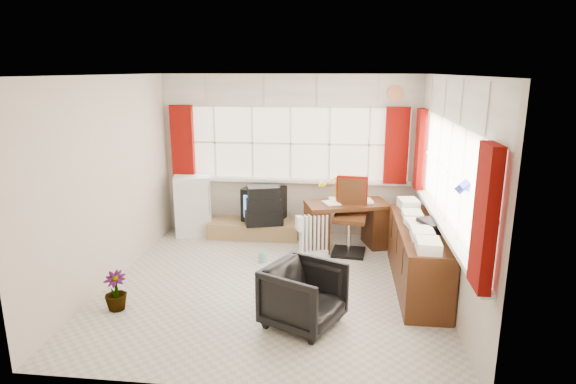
% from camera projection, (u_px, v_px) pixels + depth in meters
% --- Properties ---
extents(ground, '(4.00, 4.00, 0.00)m').
position_uv_depth(ground, '(273.00, 285.00, 5.88)').
color(ground, beige).
rests_on(ground, ground).
extents(room_walls, '(4.00, 4.00, 4.00)m').
position_uv_depth(room_walls, '(272.00, 165.00, 5.51)').
color(room_walls, beige).
rests_on(room_walls, ground).
extents(window_back, '(3.70, 0.12, 3.60)m').
position_uv_depth(window_back, '(290.00, 176.00, 7.52)').
color(window_back, beige).
rests_on(window_back, room_walls).
extents(window_right, '(0.12, 3.70, 3.60)m').
position_uv_depth(window_right, '(442.00, 217.00, 5.44)').
color(window_right, beige).
rests_on(window_right, room_walls).
extents(curtains, '(3.83, 3.83, 1.15)m').
position_uv_depth(curtains, '(352.00, 156.00, 6.31)').
color(curtains, maroon).
rests_on(curtains, room_walls).
extents(overhead_cabinets, '(3.98, 3.98, 0.48)m').
position_uv_depth(overhead_cabinets, '(358.00, 94.00, 6.17)').
color(overhead_cabinets, white).
rests_on(overhead_cabinets, room_walls).
extents(desk, '(1.30, 0.90, 0.72)m').
position_uv_depth(desk, '(347.00, 223.00, 7.06)').
color(desk, '#4A2811').
rests_on(desk, ground).
extents(desk_lamp, '(0.14, 0.12, 0.38)m').
position_uv_depth(desk_lamp, '(336.00, 184.00, 7.00)').
color(desk_lamp, yellow).
rests_on(desk_lamp, desk).
extents(task_chair, '(0.50, 0.53, 1.09)m').
position_uv_depth(task_chair, '(351.00, 213.00, 6.86)').
color(task_chair, black).
rests_on(task_chair, ground).
extents(office_chair, '(0.95, 0.94, 0.65)m').
position_uv_depth(office_chair, '(304.00, 296.00, 4.89)').
color(office_chair, black).
rests_on(office_chair, ground).
extents(radiator, '(0.43, 0.31, 0.60)m').
position_uv_depth(radiator, '(313.00, 239.00, 6.76)').
color(radiator, white).
rests_on(radiator, ground).
extents(credenza, '(0.50, 2.00, 0.85)m').
position_uv_depth(credenza, '(417.00, 255.00, 5.79)').
color(credenza, '#4A2811').
rests_on(credenza, ground).
extents(file_tray, '(0.38, 0.42, 0.11)m').
position_uv_depth(file_tray, '(434.00, 225.00, 5.57)').
color(file_tray, black).
rests_on(file_tray, credenza).
extents(tv_bench, '(1.40, 0.50, 0.25)m').
position_uv_depth(tv_bench, '(254.00, 229.00, 7.57)').
color(tv_bench, '#A18050').
rests_on(tv_bench, ground).
extents(crt_tv, '(0.70, 0.67, 0.52)m').
position_uv_depth(crt_tv, '(264.00, 203.00, 7.58)').
color(crt_tv, black).
rests_on(crt_tv, tv_bench).
extents(hifi_stack, '(0.65, 0.51, 0.60)m').
position_uv_depth(hifi_stack, '(263.00, 206.00, 7.36)').
color(hifi_stack, black).
rests_on(hifi_stack, tv_bench).
extents(mini_fridge, '(0.69, 0.69, 0.95)m').
position_uv_depth(mini_fridge, '(193.00, 204.00, 7.67)').
color(mini_fridge, white).
rests_on(mini_fridge, ground).
extents(spray_bottle_a, '(0.18, 0.18, 0.33)m').
position_uv_depth(spray_bottle_a, '(298.00, 229.00, 7.46)').
color(spray_bottle_a, silver).
rests_on(spray_bottle_a, ground).
extents(spray_bottle_b, '(0.12, 0.12, 0.20)m').
position_uv_depth(spray_bottle_b, '(263.00, 255.00, 6.57)').
color(spray_bottle_b, '#7EBCB8').
rests_on(spray_bottle_b, ground).
extents(flower_vase, '(0.26, 0.26, 0.43)m').
position_uv_depth(flower_vase, '(116.00, 291.00, 5.24)').
color(flower_vase, black).
rests_on(flower_vase, ground).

